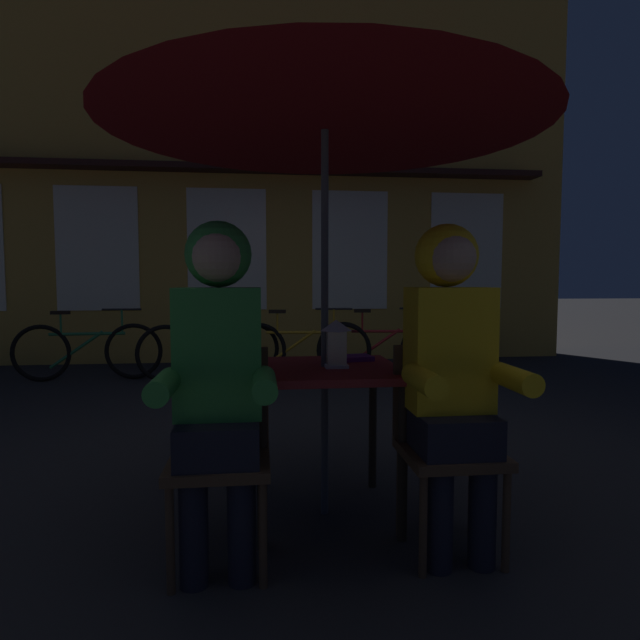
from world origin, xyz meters
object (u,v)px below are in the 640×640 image
object	(u,v)px
chair_left	(221,443)
potted_plant	(463,326)
cafe_table	(325,387)
bicycle_second	(210,350)
patio_umbrella	(325,89)
chair_right	(445,435)
person_left_hooded	(218,359)
bicycle_nearest	(88,351)
bicycle_fourth	(385,347)
lantern	(336,342)
book	(352,358)
bicycle_third	(301,349)
person_right_hooded	(451,355)

from	to	relation	value
chair_left	potted_plant	bearing A→B (deg)	58.23
cafe_table	bicycle_second	bearing A→B (deg)	103.36
patio_umbrella	chair_left	distance (m)	1.68
chair_right	person_left_hooded	bearing A→B (deg)	-176.61
patio_umbrella	chair_right	xyz separation A→B (m)	(0.48, -0.37, -1.57)
chair_right	bicycle_second	size ratio (longest dim) A/B	0.53
chair_left	bicycle_nearest	world-z (taller)	chair_left
patio_umbrella	bicycle_fourth	xyz separation A→B (m)	(1.22, 3.75, -1.71)
lantern	potted_plant	world-z (taller)	lantern
cafe_table	bicycle_second	size ratio (longest dim) A/B	0.45
book	person_left_hooded	bearing A→B (deg)	-145.70
bicycle_nearest	bicycle_third	bearing A→B (deg)	-2.54
bicycle_fourth	chair_right	bearing A→B (deg)	-100.14
potted_plant	book	bearing A→B (deg)	-118.59
person_right_hooded	chair_left	bearing A→B (deg)	176.61
patio_umbrella	lantern	world-z (taller)	patio_umbrella
bicycle_nearest	patio_umbrella	bearing A→B (deg)	-59.12
chair_right	person_right_hooded	bearing A→B (deg)	-90.00
chair_left	bicycle_third	size ratio (longest dim) A/B	0.52
person_right_hooded	bicycle_second	world-z (taller)	person_right_hooded
chair_right	person_right_hooded	distance (m)	0.36
person_right_hooded	bicycle_third	size ratio (longest dim) A/B	0.84
patio_umbrella	person_right_hooded	world-z (taller)	patio_umbrella
cafe_table	chair_right	distance (m)	0.62
bicycle_second	bicycle_fourth	bearing A→B (deg)	-0.16
bicycle_nearest	book	world-z (taller)	bicycle_nearest
person_left_hooded	bicycle_nearest	world-z (taller)	person_left_hooded
patio_umbrella	person_left_hooded	xyz separation A→B (m)	(-0.48, -0.43, -1.21)
patio_umbrella	person_left_hooded	size ratio (longest dim) A/B	1.65
person_right_hooded	bicycle_nearest	distance (m)	5.12
person_right_hooded	lantern	bearing A→B (deg)	137.42
potted_plant	bicycle_fourth	bearing A→B (deg)	-154.66
bicycle_fourth	lantern	bearing A→B (deg)	-107.13
book	bicycle_fourth	bearing A→B (deg)	64.79
patio_umbrella	chair_right	size ratio (longest dim) A/B	2.66
bicycle_third	potted_plant	xyz separation A→B (m)	(2.24, 0.59, 0.20)
bicycle_nearest	potted_plant	bearing A→B (deg)	5.84
person_left_hooded	person_right_hooded	world-z (taller)	same
chair_right	person_right_hooded	world-z (taller)	person_right_hooded
person_left_hooded	potted_plant	distance (m)	5.58
person_right_hooded	potted_plant	xyz separation A→B (m)	(1.95, 4.75, -0.30)
person_left_hooded	potted_plant	size ratio (longest dim) A/B	1.52
lantern	bicycle_fourth	distance (m)	3.99
cafe_table	bicycle_nearest	world-z (taller)	bicycle_nearest
chair_left	book	distance (m)	0.89
person_left_hooded	bicycle_fourth	size ratio (longest dim) A/B	0.84
bicycle_nearest	bicycle_second	distance (m)	1.41
cafe_table	patio_umbrella	world-z (taller)	patio_umbrella
chair_left	cafe_table	bearing A→B (deg)	37.55
chair_right	person_left_hooded	world-z (taller)	person_left_hooded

